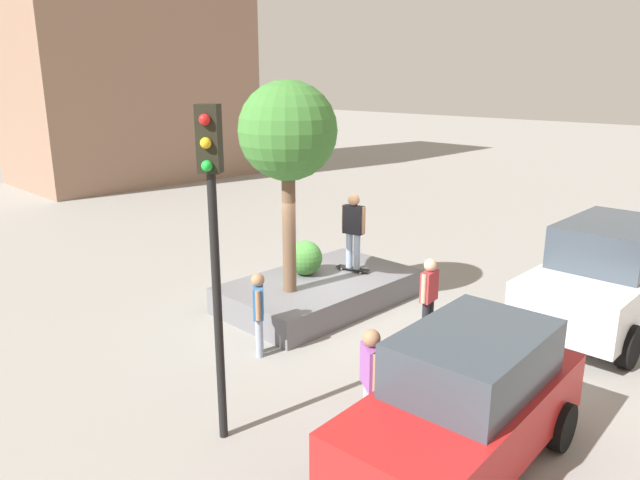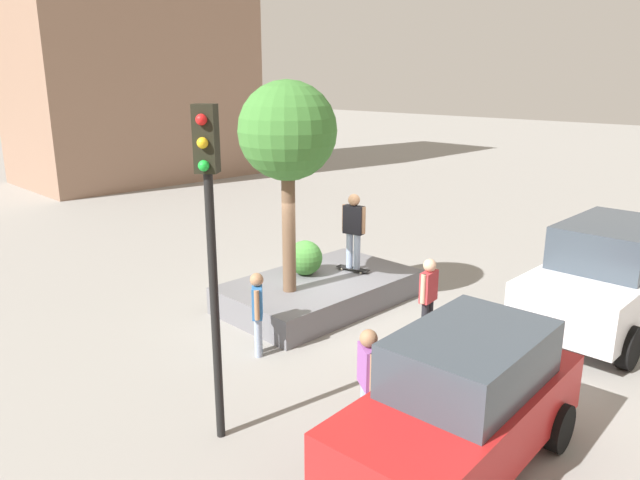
% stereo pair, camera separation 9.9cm
% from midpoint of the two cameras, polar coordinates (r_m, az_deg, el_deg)
% --- Properties ---
extents(ground_plane, '(120.00, 120.00, 0.00)m').
position_cam_midpoint_polar(ground_plane, '(13.13, 0.14, -6.71)').
color(ground_plane, gray).
extents(planter_ledge, '(4.32, 2.58, 0.59)m').
position_cam_midpoint_polar(planter_ledge, '(13.36, -0.21, -4.95)').
color(planter_ledge, slate).
rests_on(planter_ledge, ground).
extents(plaza_tree, '(1.97, 1.97, 4.33)m').
position_cam_midpoint_polar(plaza_tree, '(11.83, -3.38, 10.23)').
color(plaza_tree, brown).
rests_on(plaza_tree, planter_ledge).
extents(boxwood_shrub, '(0.79, 0.79, 0.79)m').
position_cam_midpoint_polar(boxwood_shrub, '(13.42, -1.68, -1.73)').
color(boxwood_shrub, '#3D7A33').
rests_on(boxwood_shrub, planter_ledge).
extents(skateboard, '(0.37, 0.83, 0.07)m').
position_cam_midpoint_polar(skateboard, '(13.77, 2.98, -2.79)').
color(skateboard, black).
rests_on(skateboard, planter_ledge).
extents(skateboarder, '(0.30, 0.58, 1.76)m').
position_cam_midpoint_polar(skateboarder, '(13.48, 3.04, 1.37)').
color(skateboarder, '#8C9EB7').
rests_on(skateboarder, skateboard).
extents(police_car, '(4.71, 2.27, 2.17)m').
position_cam_midpoint_polar(police_car, '(13.24, 25.78, -3.05)').
color(police_car, white).
rests_on(police_car, ground).
extents(sedan_parked, '(4.12, 2.10, 1.87)m').
position_cam_midpoint_polar(sedan_parked, '(8.04, 13.57, -14.90)').
color(sedan_parked, '#B21E1E').
rests_on(sedan_parked, ground).
extents(traffic_light_corner, '(0.37, 0.37, 4.64)m').
position_cam_midpoint_polar(traffic_light_corner, '(7.73, -10.65, 1.73)').
color(traffic_light_corner, black).
rests_on(traffic_light_corner, ground).
extents(passerby_with_bag, '(0.38, 0.48, 1.63)m').
position_cam_midpoint_polar(passerby_with_bag, '(8.47, 4.57, -12.88)').
color(passerby_with_bag, '#8C9EB7').
rests_on(passerby_with_bag, ground).
extents(bystander_watching, '(0.41, 0.44, 1.58)m').
position_cam_midpoint_polar(bystander_watching, '(10.81, -6.22, -6.58)').
color(bystander_watching, '#8C9EB7').
rests_on(bystander_watching, ground).
extents(pedestrian_crossing, '(0.55, 0.25, 1.62)m').
position_cam_midpoint_polar(pedestrian_crossing, '(11.61, 10.24, -5.03)').
color(pedestrian_crossing, black).
rests_on(pedestrian_crossing, ground).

